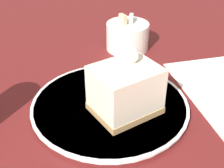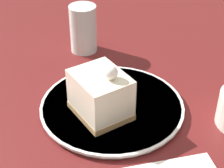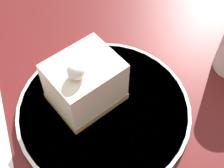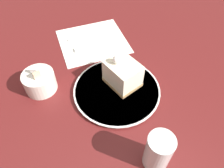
{
  "view_description": "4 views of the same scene",
  "coord_description": "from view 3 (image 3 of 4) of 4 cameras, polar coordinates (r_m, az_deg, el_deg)",
  "views": [
    {
      "loc": [
        -0.1,
        -0.38,
        0.32
      ],
      "look_at": [
        0.02,
        0.03,
        0.04
      ],
      "focal_mm": 50.0,
      "sensor_mm": 36.0,
      "label": 1
    },
    {
      "loc": [
        0.52,
        -0.13,
        0.42
      ],
      "look_at": [
        0.02,
        0.02,
        0.07
      ],
      "focal_mm": 60.0,
      "sensor_mm": 36.0,
      "label": 2
    },
    {
      "loc": [
        0.09,
        0.25,
        0.41
      ],
      "look_at": [
        -0.01,
        0.0,
        0.04
      ],
      "focal_mm": 50.0,
      "sensor_mm": 36.0,
      "label": 3
    },
    {
      "loc": [
        -0.36,
        0.19,
        0.52
      ],
      "look_at": [
        0.01,
        0.04,
        0.05
      ],
      "focal_mm": 35.0,
      "sensor_mm": 36.0,
      "label": 4
    }
  ],
  "objects": [
    {
      "name": "ground_plane",
      "position": [
        0.48,
        -1.24,
        -2.79
      ],
      "size": [
        4.0,
        4.0,
        0.0
      ],
      "primitive_type": "plane",
      "color": "#5B1919"
    },
    {
      "name": "plate",
      "position": [
        0.47,
        -1.52,
        -4.58
      ],
      "size": [
        0.26,
        0.26,
        0.01
      ],
      "color": "silver",
      "rests_on": "ground_plane"
    },
    {
      "name": "cake_slice",
      "position": [
        0.44,
        -4.98,
        0.25
      ],
      "size": [
        0.12,
        0.11,
        0.1
      ],
      "rotation": [
        0.0,
        0.0,
        0.29
      ],
      "color": "#AD8451",
      "rests_on": "plate"
    }
  ]
}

